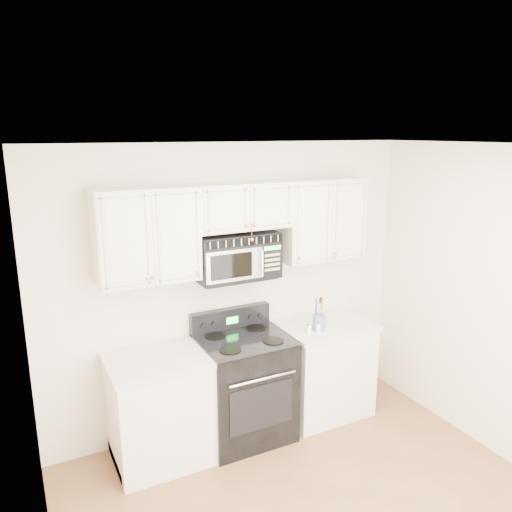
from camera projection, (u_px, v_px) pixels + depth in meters
room at (353, 366)px, 3.04m from camera, size 3.51×3.51×2.61m
base_cabinet_left at (163, 411)px, 4.14m from camera, size 0.86×0.65×0.92m
base_cabinet_right at (323, 371)px, 4.85m from camera, size 0.86×0.65×0.92m
range at (244, 386)px, 4.44m from camera, size 0.77×0.70×1.12m
upper_cabinets at (241, 222)px, 4.25m from camera, size 2.44×0.37×0.75m
microwave at (236, 256)px, 4.28m from camera, size 0.72×0.41×0.40m
utensil_crock at (319, 322)px, 4.55m from camera, size 0.12×0.12×0.31m
shaker_salt at (309, 328)px, 4.47m from camera, size 0.04×0.04×0.10m
shaker_pepper at (318, 327)px, 4.50m from camera, size 0.04×0.04×0.10m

